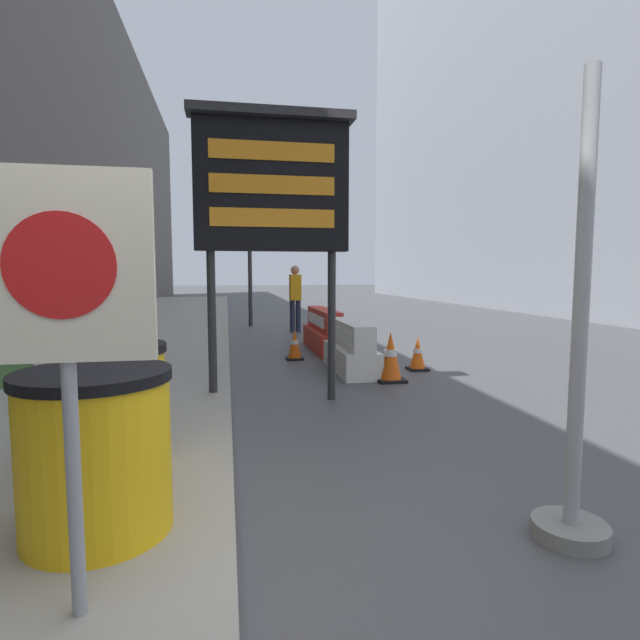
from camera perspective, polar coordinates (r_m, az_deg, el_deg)
name	(u,v)px	position (r m, az deg, el deg)	size (l,w,h in m)	color
ground_plane	(237,580)	(2.94, -9.48, -27.28)	(120.00, 120.00, 0.00)	#474749
building_left_facade	(37,86)	(13.54, -29.64, 22.24)	(0.40, 50.40, 11.31)	#4C4742
barrel_drum_foreground	(96,451)	(3.09, -24.19, -13.52)	(0.82, 0.82, 0.91)	yellow
barrel_drum_middle	(110,405)	(4.05, -22.86, -8.97)	(0.82, 0.82, 0.91)	yellow
warning_sign	(64,301)	(2.21, -27.24, 1.93)	(0.70, 0.08, 1.84)	gray
message_board	(272,187)	(6.12, -5.51, 14.86)	(1.94, 0.36, 3.46)	#28282B
jersey_barrier_white	(351,350)	(8.02, 3.56, -3.39)	(0.57, 1.70, 0.81)	silver
jersey_barrier_red_striped	(324,332)	(10.22, 0.44, -1.39)	(0.53, 2.17, 0.84)	red
traffic_cone_near	(418,354)	(8.28, 11.09, -3.81)	(0.31, 0.31, 0.55)	black
traffic_cone_mid	(295,345)	(9.12, -2.92, -2.88)	(0.31, 0.31, 0.55)	black
traffic_cone_far	(390,357)	(7.37, 8.05, -4.20)	(0.41, 0.41, 0.73)	black
traffic_light_near_curb	(250,229)	(14.85, -8.05, 10.27)	(0.28, 0.44, 3.93)	#2D2D30
pedestrian_worker	(295,293)	(13.32, -2.85, 3.11)	(0.30, 0.47, 1.77)	#23283D
steel_pole_right	(576,414)	(3.32, 27.19, -9.53)	(0.44, 0.44, 2.73)	gray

